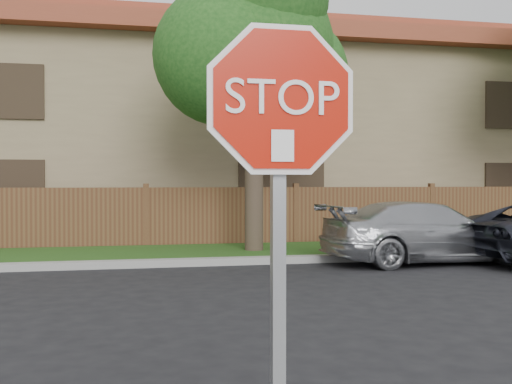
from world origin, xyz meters
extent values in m
cube|color=gray|center=(0.00, 8.15, 0.07)|extent=(70.00, 0.30, 0.15)
cube|color=#1E4714|center=(0.00, 9.80, 0.06)|extent=(70.00, 3.00, 0.12)
cube|color=#512F1C|center=(0.00, 11.40, 0.80)|extent=(70.00, 0.12, 1.60)
cube|color=#8C7956|center=(0.00, 17.00, 3.00)|extent=(34.00, 8.00, 6.00)
cube|color=brown|center=(0.00, 17.00, 6.25)|extent=(35.20, 9.20, 0.50)
cube|color=brown|center=(0.00, 17.00, 6.85)|extent=(33.00, 5.50, 0.70)
cylinder|color=#382B21|center=(2.50, 9.70, 1.96)|extent=(0.44, 0.44, 3.92)
sphere|color=#194515|center=(2.50, 9.70, 4.90)|extent=(3.80, 3.80, 3.80)
sphere|color=#194515|center=(3.40, 10.00, 4.34)|extent=(3.00, 3.00, 3.00)
sphere|color=#194515|center=(1.70, 9.30, 4.62)|extent=(3.20, 3.20, 3.20)
cube|color=gray|center=(0.37, -1.44, 1.25)|extent=(0.06, 0.06, 2.30)
cylinder|color=white|center=(0.37, -1.50, 2.15)|extent=(1.01, 0.02, 1.01)
cylinder|color=#B51506|center=(0.37, -1.51, 2.15)|extent=(0.93, 0.02, 0.93)
cube|color=white|center=(0.37, -1.53, 1.93)|extent=(0.11, 0.00, 0.15)
imported|color=#AEB0B6|center=(5.85, 7.60, 0.66)|extent=(4.67, 2.16, 1.32)
camera|label=1|loc=(-0.32, -4.27, 1.76)|focal=42.00mm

